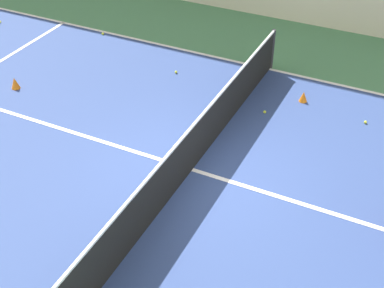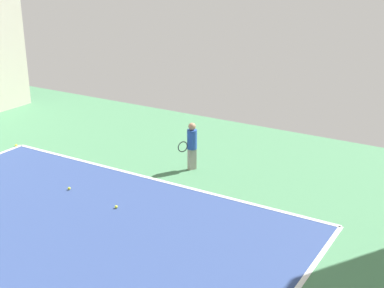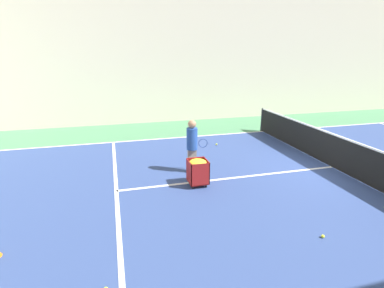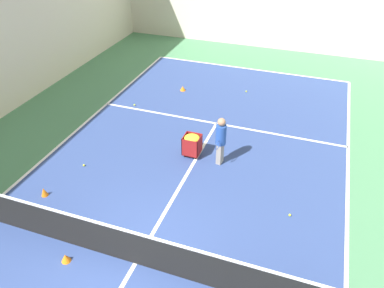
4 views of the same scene
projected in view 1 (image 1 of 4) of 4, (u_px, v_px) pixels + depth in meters
The scene contains 13 objects.
ground_plane at pixel (192, 170), 10.84m from camera, with size 34.98×34.98×0.00m, color #477F56.
court_playing_area at pixel (192, 170), 10.84m from camera, with size 9.35×24.50×0.00m.
line_sideline_left at pixel (269, 69), 14.20m from camera, with size 0.10×24.50×0.00m, color white.
line_centre_service at pixel (192, 169), 10.84m from camera, with size 0.10×13.47×0.00m, color white.
tennis_net at pixel (192, 148), 10.50m from camera, with size 9.65×0.10×1.09m.
training_cone_1 at pixel (303, 97), 12.84m from camera, with size 0.20×0.20×0.26m, color orange.
training_cone_2 at pixel (15, 83), 13.33m from camera, with size 0.22×0.22×0.29m, color orange.
training_cone_3 at pixel (204, 120), 12.07m from camera, with size 0.23×0.23×0.21m, color orange.
tennis_ball_3 at pixel (176, 72), 14.00m from camera, with size 0.07×0.07×0.07m, color yellow.
tennis_ball_6 at pixel (0, 22), 16.55m from camera, with size 0.07×0.07×0.07m, color yellow.
tennis_ball_8 at pixel (365, 122), 12.14m from camera, with size 0.07×0.07×0.07m, color yellow.
tennis_ball_9 at pixel (103, 34), 15.87m from camera, with size 0.07×0.07×0.07m, color yellow.
tennis_ball_14 at pixel (265, 112), 12.48m from camera, with size 0.07×0.07×0.07m, color yellow.
Camera 1 is at (7.51, 3.68, 6.91)m, focal length 50.00 mm.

